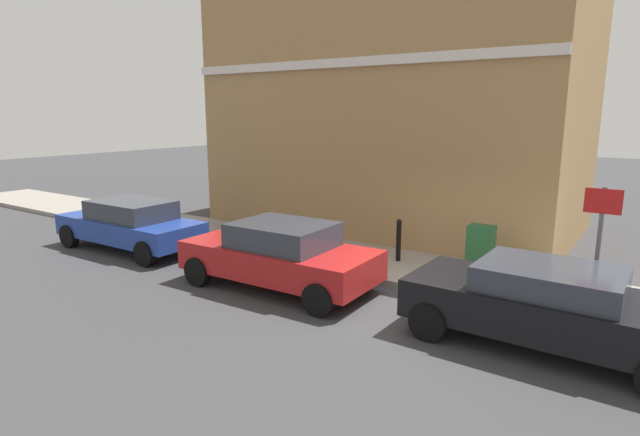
% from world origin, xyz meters
% --- Properties ---
extents(ground, '(80.00, 80.00, 0.00)m').
position_xyz_m(ground, '(0.00, 0.00, 0.00)').
color(ground, '#38383A').
extents(sidewalk, '(2.57, 30.00, 0.15)m').
position_xyz_m(sidewalk, '(1.92, 6.00, 0.07)').
color(sidewalk, gray).
rests_on(sidewalk, ground).
extents(corner_building, '(6.87, 10.88, 7.46)m').
position_xyz_m(corner_building, '(6.58, 3.44, 3.73)').
color(corner_building, '#9E7A4C').
rests_on(corner_building, ground).
extents(car_black, '(2.00, 4.39, 1.36)m').
position_xyz_m(car_black, '(-0.54, -2.58, 0.73)').
color(car_black, black).
rests_on(car_black, ground).
extents(car_red, '(2.02, 4.28, 1.44)m').
position_xyz_m(car_red, '(-0.70, 2.71, 0.75)').
color(car_red, maroon).
rests_on(car_red, ground).
extents(car_blue, '(1.85, 4.40, 1.38)m').
position_xyz_m(car_blue, '(-0.54, 8.05, 0.73)').
color(car_blue, navy).
rests_on(car_blue, ground).
extents(utility_cabinet, '(0.46, 0.61, 1.15)m').
position_xyz_m(utility_cabinet, '(2.04, -0.73, 0.68)').
color(utility_cabinet, '#1E4C28').
rests_on(utility_cabinet, sidewalk).
extents(bollard_near_cabinet, '(0.14, 0.14, 1.04)m').
position_xyz_m(bollard_near_cabinet, '(2.14, 1.29, 0.70)').
color(bollard_near_cabinet, black).
rests_on(bollard_near_cabinet, sidewalk).
extents(bollard_far_kerb, '(0.14, 0.14, 1.04)m').
position_xyz_m(bollard_far_kerb, '(0.88, 2.77, 0.70)').
color(bollard_far_kerb, black).
rests_on(bollard_far_kerb, sidewalk).
extents(street_sign, '(0.08, 0.60, 2.30)m').
position_xyz_m(street_sign, '(1.11, -3.06, 1.66)').
color(street_sign, '#59595B').
rests_on(street_sign, sidewalk).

